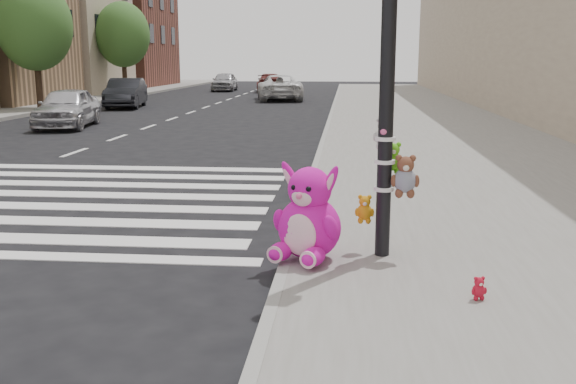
% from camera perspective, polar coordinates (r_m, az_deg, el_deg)
% --- Properties ---
extents(ground, '(120.00, 120.00, 0.00)m').
position_cam_1_polar(ground, '(6.02, -16.78, -11.05)').
color(ground, black).
rests_on(ground, ground).
extents(sidewalk_near, '(7.00, 80.00, 0.14)m').
position_cam_1_polar(sidewalk_near, '(15.54, 15.66, 3.17)').
color(sidewalk_near, slate).
rests_on(sidewalk_near, ground).
extents(curb_edge, '(0.12, 80.00, 0.15)m').
position_cam_1_polar(curb_edge, '(15.30, 2.82, 3.47)').
color(curb_edge, gray).
rests_on(curb_edge, ground).
extents(bld_far_d, '(6.00, 8.00, 10.00)m').
position_cam_1_polar(bld_far_d, '(43.93, -19.15, 14.73)').
color(bld_far_d, '#B9A78D').
rests_on(bld_far_d, ground).
extents(bld_far_e, '(6.00, 10.00, 9.00)m').
position_cam_1_polar(bld_far_e, '(54.14, -14.24, 13.81)').
color(bld_far_e, brown).
rests_on(bld_far_e, ground).
extents(signal_pole, '(0.69, 0.48, 4.00)m').
position_cam_1_polar(signal_pole, '(6.96, 9.01, 7.55)').
color(signal_pole, black).
rests_on(signal_pole, sidewalk_near).
extents(tree_far_b, '(3.20, 3.20, 5.44)m').
position_cam_1_polar(tree_far_b, '(30.28, -21.63, 13.59)').
color(tree_far_b, '#382619').
rests_on(tree_far_b, sidewalk_far).
extents(tree_far_c, '(3.20, 3.20, 5.44)m').
position_cam_1_polar(tree_far_c, '(40.43, -14.49, 13.38)').
color(tree_far_c, '#382619').
rests_on(tree_far_c, sidewalk_far).
extents(pink_bunny, '(0.90, 0.97, 1.08)m').
position_cam_1_polar(pink_bunny, '(6.91, 1.80, -2.49)').
color(pink_bunny, '#DB12A9').
rests_on(pink_bunny, sidewalk_near).
extents(red_teddy, '(0.17, 0.14, 0.22)m').
position_cam_1_polar(red_teddy, '(6.10, 16.60, -8.20)').
color(red_teddy, red).
rests_on(red_teddy, sidewalk_near).
extents(car_silver_far, '(2.17, 4.12, 1.34)m').
position_cam_1_polar(car_silver_far, '(22.89, -19.04, 7.12)').
color(car_silver_far, silver).
rests_on(car_silver_far, ground).
extents(car_dark_far, '(2.13, 4.33, 1.37)m').
position_cam_1_polar(car_dark_far, '(31.33, -14.22, 8.52)').
color(car_dark_far, black).
rests_on(car_dark_far, ground).
extents(car_white_near, '(3.09, 5.31, 1.39)m').
position_cam_1_polar(car_white_near, '(35.91, -0.78, 9.27)').
color(car_white_near, silver).
rests_on(car_white_near, ground).
extents(car_maroon_near, '(2.09, 4.41, 1.24)m').
position_cam_1_polar(car_maroon_near, '(45.16, -1.59, 9.70)').
color(car_maroon_near, '#5A1C19').
rests_on(car_maroon_near, ground).
extents(car_silver_deep, '(1.75, 3.97, 1.33)m').
position_cam_1_polar(car_silver_deep, '(46.26, -5.66, 9.75)').
color(car_silver_deep, '#A6A6AA').
rests_on(car_silver_deep, ground).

